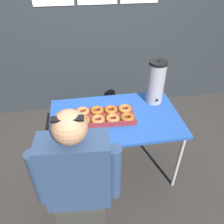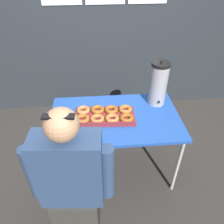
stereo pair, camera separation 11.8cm
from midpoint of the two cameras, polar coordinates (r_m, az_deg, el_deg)
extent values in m
plane|color=#2D2B28|center=(2.57, -0.69, -14.10)|extent=(12.00, 12.00, 0.00)
cube|color=#23282D|center=(3.03, -4.91, 21.80)|extent=(6.00, 0.10, 2.42)
cube|color=#1E479E|center=(2.06, -0.84, -1.59)|extent=(1.22, 0.75, 0.03)
cylinder|color=#ADADB2|center=(2.11, -15.27, -16.48)|extent=(0.03, 0.03, 0.70)
cylinder|color=#ADADB2|center=(2.23, 15.42, -12.71)|extent=(0.03, 0.03, 0.70)
cylinder|color=#ADADB2|center=(2.56, -14.48, -4.60)|extent=(0.03, 0.03, 0.70)
cylinder|color=#ADADB2|center=(2.66, 10.26, -2.09)|extent=(0.03, 0.03, 0.70)
cube|color=maroon|center=(2.05, -3.56, -1.24)|extent=(0.58, 0.32, 0.02)
cube|color=maroon|center=(1.92, -3.36, -3.25)|extent=(0.56, 0.04, 0.04)
torus|color=brown|center=(1.98, -9.26, -2.18)|extent=(0.13, 0.13, 0.04)
torus|color=#A06330|center=(1.98, -5.41, -2.00)|extent=(0.18, 0.18, 0.04)
torus|color=#A26532|center=(1.98, -1.49, -1.70)|extent=(0.14, 0.14, 0.04)
torus|color=brown|center=(1.99, 2.31, -1.44)|extent=(0.16, 0.16, 0.04)
torus|color=#A76A37|center=(2.09, -9.27, 0.14)|extent=(0.18, 0.18, 0.04)
torus|color=brown|center=(2.09, -5.56, 0.42)|extent=(0.15, 0.15, 0.04)
torus|color=brown|center=(2.08, -1.91, 0.57)|extent=(0.14, 0.14, 0.04)
torus|color=#985B28|center=(2.10, 1.76, 0.85)|extent=(0.17, 0.17, 0.04)
cylinder|color=#939399|center=(2.19, 9.83, 7.35)|extent=(0.17, 0.17, 0.41)
cylinder|color=black|center=(2.09, 10.46, 12.55)|extent=(0.18, 0.18, 0.03)
sphere|color=black|center=(2.09, 10.54, 13.16)|extent=(0.02, 0.02, 0.02)
cylinder|color=black|center=(2.19, 10.15, 3.19)|extent=(0.02, 0.04, 0.02)
cube|color=black|center=(1.87, -14.03, -7.07)|extent=(0.09, 0.15, 0.01)
cube|color=#2D333D|center=(1.87, -14.05, -6.95)|extent=(0.08, 0.13, 0.00)
cube|color=#33332D|center=(2.01, -9.40, -24.93)|extent=(0.38, 0.27, 0.49)
cube|color=navy|center=(1.55, -11.48, -15.35)|extent=(0.46, 0.24, 0.61)
sphere|color=tan|center=(1.26, -13.72, -3.92)|extent=(0.21, 0.21, 0.21)
cube|color=black|center=(1.19, -14.42, -1.78)|extent=(0.18, 0.06, 0.01)
cylinder|color=navy|center=(1.56, -1.68, -15.70)|extent=(0.10, 0.10, 0.49)
cylinder|color=navy|center=(1.63, -20.59, -15.93)|extent=(0.10, 0.10, 0.49)
camera|label=1|loc=(0.06, -91.67, -1.27)|focal=35.00mm
camera|label=2|loc=(0.06, 88.33, 1.27)|focal=35.00mm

